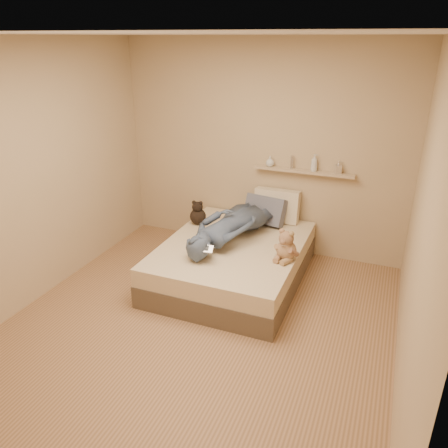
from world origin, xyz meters
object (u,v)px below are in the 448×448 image
at_px(pillow_grey, 265,210).
at_px(teddy_bear, 286,247).
at_px(person, 233,223).
at_px(wall_shelf, 304,171).
at_px(dark_plush, 198,214).
at_px(pillow_cream, 277,205).
at_px(game_console, 204,248).
at_px(bed, 233,261).

bearing_deg(pillow_grey, teddy_bear, -60.20).
xyz_separation_m(pillow_grey, person, (-0.20, -0.55, 0.02)).
relative_size(pillow_grey, wall_shelf, 0.42).
distance_m(dark_plush, pillow_grey, 0.82).
bearing_deg(pillow_cream, pillow_grey, -128.48).
xyz_separation_m(teddy_bear, dark_plush, (-1.24, 0.52, -0.01)).
distance_m(pillow_cream, wall_shelf, 0.54).
bearing_deg(wall_shelf, pillow_cream, -164.65).
bearing_deg(game_console, person, 85.16).
bearing_deg(pillow_grey, wall_shelf, 28.75).
relative_size(game_console, pillow_grey, 0.40).
relative_size(teddy_bear, pillow_cream, 0.62).
xyz_separation_m(bed, teddy_bear, (0.64, -0.16, 0.37)).
relative_size(game_console, wall_shelf, 0.17).
bearing_deg(pillow_grey, pillow_cream, 51.52).
bearing_deg(game_console, dark_plush, 118.46).
height_order(bed, pillow_grey, pillow_grey).
relative_size(dark_plush, pillow_grey, 0.61).
height_order(teddy_bear, person, person).
relative_size(bed, teddy_bear, 5.53).
bearing_deg(wall_shelf, game_console, -114.43).
bearing_deg(bed, pillow_grey, 77.67).
bearing_deg(game_console, teddy_bear, 27.49).
relative_size(pillow_grey, person, 0.32).
bearing_deg(game_console, wall_shelf, 65.57).
relative_size(pillow_cream, pillow_grey, 1.10).
xyz_separation_m(game_console, teddy_bear, (0.75, 0.39, -0.03)).
bearing_deg(game_console, bed, 78.48).
relative_size(game_console, person, 0.13).
xyz_separation_m(pillow_grey, wall_shelf, (0.40, 0.22, 0.48)).
distance_m(bed, teddy_bear, 0.75).
distance_m(person, wall_shelf, 1.08).
bearing_deg(bed, teddy_bear, -13.94).
height_order(bed, dark_plush, dark_plush).
bearing_deg(bed, wall_shelf, 58.82).
distance_m(dark_plush, wall_shelf, 1.38).
bearing_deg(game_console, pillow_grey, 78.03).
height_order(dark_plush, person, person).
bearing_deg(teddy_bear, bed, 166.06).
bearing_deg(person, bed, 124.06).
distance_m(bed, pillow_cream, 0.97).
bearing_deg(game_console, pillow_cream, 74.82).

